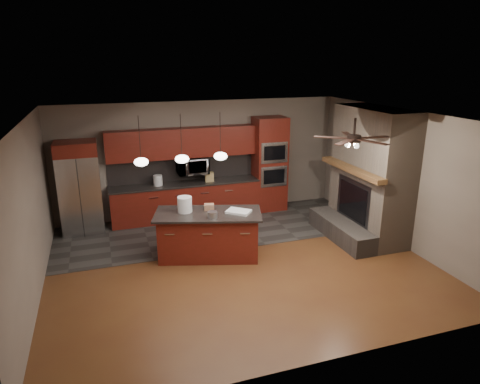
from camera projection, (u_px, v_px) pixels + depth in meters
name	position (u px, v px, depth m)	size (l,w,h in m)	color
ground	(239.00, 263.00, 8.23)	(7.00, 7.00, 0.00)	brown
ceiling	(239.00, 117.00, 7.38)	(7.00, 6.00, 0.02)	white
back_wall	(201.00, 158.00, 10.52)	(7.00, 0.02, 2.80)	gray
right_wall	(399.00, 177.00, 8.86)	(0.02, 6.00, 2.80)	gray
left_wall	(29.00, 215.00, 6.75)	(0.02, 6.00, 2.80)	gray
slate_tile_patch	(215.00, 229.00, 9.85)	(7.00, 2.40, 0.01)	#34322F
fireplace_column	(368.00, 179.00, 9.11)	(1.30, 2.10, 2.80)	#796757
back_cabinetry	(185.00, 183.00, 10.30)	(3.59, 0.64, 2.20)	maroon
oven_tower	(270.00, 164.00, 10.82)	(0.80, 0.63, 2.38)	maroon
microwave	(192.00, 166.00, 10.24)	(0.73, 0.41, 0.50)	silver
refrigerator	(80.00, 188.00, 9.43)	(0.88, 0.75, 2.06)	silver
kitchen_island	(209.00, 235.00, 8.36)	(2.22, 1.48, 0.92)	maroon
white_bucket	(185.00, 204.00, 8.23)	(0.28, 0.28, 0.30)	silver
paint_can	(212.00, 215.00, 7.95)	(0.18, 0.18, 0.12)	#B3B4B8
paint_tray	(239.00, 211.00, 8.23)	(0.44, 0.31, 0.04)	white
cardboard_box	(209.00, 207.00, 8.36)	(0.19, 0.14, 0.12)	#97694E
counter_bucket	(158.00, 180.00, 10.02)	(0.21, 0.21, 0.24)	silver
counter_box	(209.00, 177.00, 10.35)	(0.20, 0.16, 0.22)	tan
pendant_left	(141.00, 162.00, 7.77)	(0.26, 0.26, 0.92)	black
pendant_center	(182.00, 159.00, 8.00)	(0.26, 0.26, 0.92)	black
pendant_right	(221.00, 156.00, 8.22)	(0.26, 0.26, 0.92)	black
ceiling_fan	(354.00, 138.00, 7.30)	(1.27, 1.33, 0.41)	black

